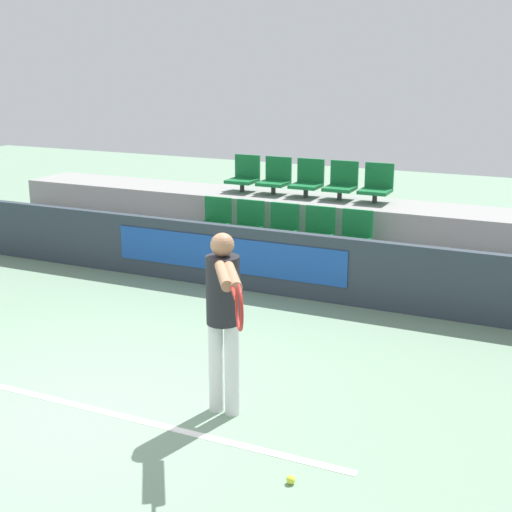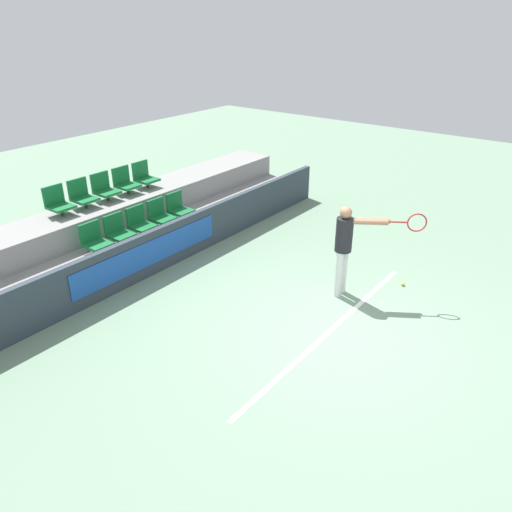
% 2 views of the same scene
% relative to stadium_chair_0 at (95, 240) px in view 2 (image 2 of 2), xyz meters
% --- Properties ---
extents(ground_plane, '(30.00, 30.00, 0.00)m').
position_rel_stadium_chair_0_xyz_m(ground_plane, '(1.06, -4.51, -0.74)').
color(ground_plane, gray).
extents(court_baseline, '(4.91, 0.08, 0.01)m').
position_rel_stadium_chair_0_xyz_m(court_baseline, '(1.06, -4.36, -0.74)').
color(court_baseline, white).
rests_on(court_baseline, ground).
extents(barrier_wall, '(10.13, 0.14, 0.86)m').
position_rel_stadium_chair_0_xyz_m(barrier_wall, '(1.05, -0.71, -0.31)').
color(barrier_wall, '#2D3842').
rests_on(barrier_wall, ground).
extents(bleacher_tier_front, '(9.73, 1.01, 0.50)m').
position_rel_stadium_chair_0_xyz_m(bleacher_tier_front, '(1.06, -0.13, -0.49)').
color(bleacher_tier_front, gray).
rests_on(bleacher_tier_front, ground).
extents(bleacher_tier_middle, '(9.73, 1.01, 0.99)m').
position_rel_stadium_chair_0_xyz_m(bleacher_tier_middle, '(1.06, 0.89, -0.25)').
color(bleacher_tier_middle, gray).
rests_on(bleacher_tier_middle, ground).
extents(stadium_chair_0, '(0.42, 0.43, 0.56)m').
position_rel_stadium_chair_0_xyz_m(stadium_chair_0, '(0.00, 0.00, 0.00)').
color(stadium_chair_0, '#333333').
rests_on(stadium_chair_0, bleacher_tier_front).
extents(stadium_chair_1, '(0.42, 0.43, 0.56)m').
position_rel_stadium_chair_0_xyz_m(stadium_chair_1, '(0.53, 0.00, 0.00)').
color(stadium_chair_1, '#333333').
rests_on(stadium_chair_1, bleacher_tier_front).
extents(stadium_chair_2, '(0.42, 0.43, 0.56)m').
position_rel_stadium_chair_0_xyz_m(stadium_chair_2, '(1.06, 0.00, 0.00)').
color(stadium_chair_2, '#333333').
rests_on(stadium_chair_2, bleacher_tier_front).
extents(stadium_chair_3, '(0.42, 0.43, 0.56)m').
position_rel_stadium_chair_0_xyz_m(stadium_chair_3, '(1.59, 0.00, 0.00)').
color(stadium_chair_3, '#333333').
rests_on(stadium_chair_3, bleacher_tier_front).
extents(stadium_chair_4, '(0.42, 0.43, 0.56)m').
position_rel_stadium_chair_0_xyz_m(stadium_chair_4, '(2.12, 0.00, 0.00)').
color(stadium_chair_4, '#333333').
rests_on(stadium_chair_4, bleacher_tier_front).
extents(stadium_chair_5, '(0.42, 0.43, 0.56)m').
position_rel_stadium_chair_0_xyz_m(stadium_chair_5, '(0.00, 1.01, 0.50)').
color(stadium_chair_5, '#333333').
rests_on(stadium_chair_5, bleacher_tier_middle).
extents(stadium_chair_6, '(0.42, 0.43, 0.56)m').
position_rel_stadium_chair_0_xyz_m(stadium_chair_6, '(0.53, 1.01, 0.50)').
color(stadium_chair_6, '#333333').
rests_on(stadium_chair_6, bleacher_tier_middle).
extents(stadium_chair_7, '(0.42, 0.43, 0.56)m').
position_rel_stadium_chair_0_xyz_m(stadium_chair_7, '(1.06, 1.01, 0.50)').
color(stadium_chair_7, '#333333').
rests_on(stadium_chair_7, bleacher_tier_middle).
extents(stadium_chair_8, '(0.42, 0.43, 0.56)m').
position_rel_stadium_chair_0_xyz_m(stadium_chair_8, '(1.59, 1.01, 0.50)').
color(stadium_chair_8, '#333333').
rests_on(stadium_chair_8, bleacher_tier_middle).
extents(stadium_chair_9, '(0.42, 0.43, 0.56)m').
position_rel_stadium_chair_0_xyz_m(stadium_chair_9, '(2.12, 1.01, 0.50)').
color(stadium_chair_9, '#333333').
rests_on(stadium_chair_9, bleacher_tier_middle).
extents(tennis_player, '(0.87, 1.26, 1.63)m').
position_rel_stadium_chair_0_xyz_m(tennis_player, '(2.20, -3.96, 0.25)').
color(tennis_player, silver).
rests_on(tennis_player, ground).
extents(tennis_ball, '(0.07, 0.07, 0.07)m').
position_rel_stadium_chair_0_xyz_m(tennis_ball, '(3.11, -4.68, -0.71)').
color(tennis_ball, '#CCDB33').
rests_on(tennis_ball, ground).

